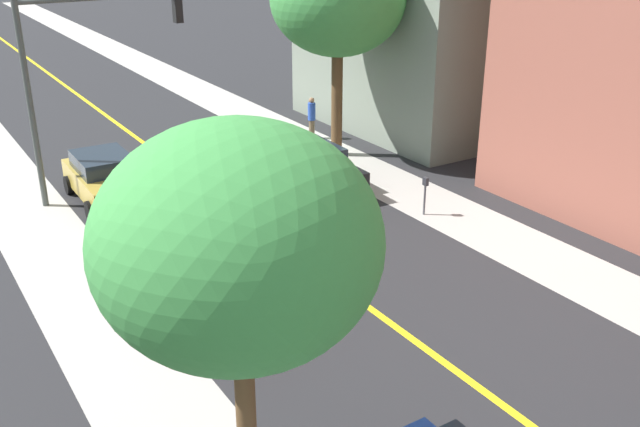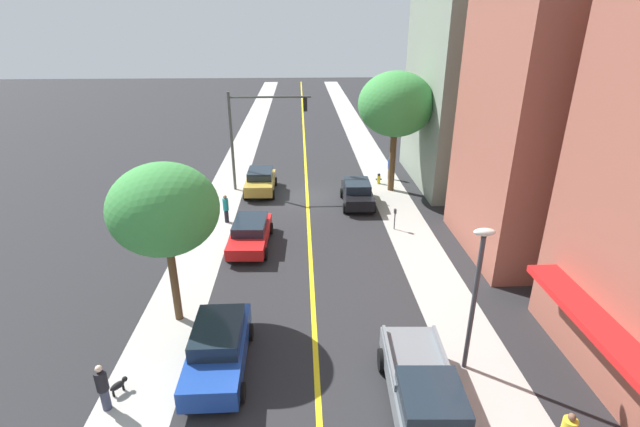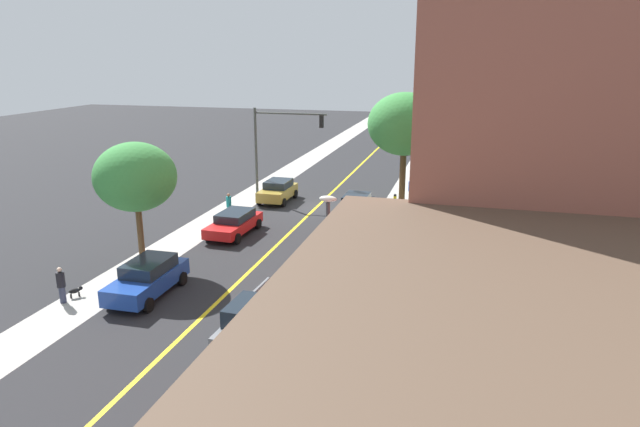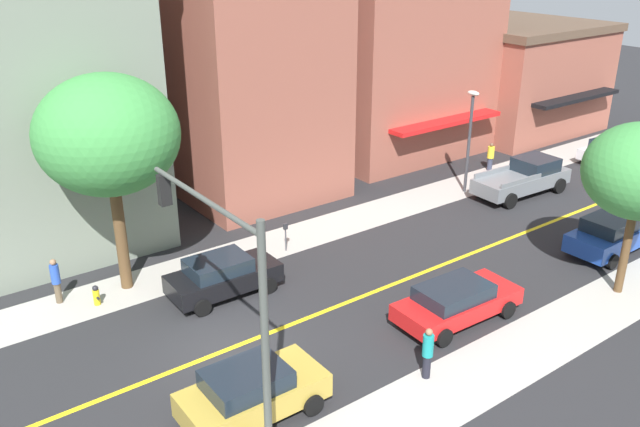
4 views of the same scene
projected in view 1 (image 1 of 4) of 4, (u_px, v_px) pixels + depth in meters
The scene contains 13 objects.
ground_plane at pixel (209, 191), 25.30m from camera, with size 140.00×140.00×0.00m, color #262628.
sidewalk_left at pixel (347, 162), 28.15m from camera, with size 2.57×126.00×0.01m, color #ADA8A0.
sidewalk_right at pixel (37, 226), 22.45m from camera, with size 2.57×126.00×0.01m, color #ADA8A0.
road_centerline_stripe at pixel (209, 191), 25.30m from camera, with size 0.20×126.00×0.00m, color yellow.
street_tree_right_corner at pixel (238, 244), 9.93m from camera, with size 4.06×4.06×6.56m.
fire_hydrant at pixel (305, 139), 29.67m from camera, with size 0.44×0.24×0.79m.
parking_meter at pixel (425, 190), 23.01m from camera, with size 0.12×0.18×1.26m.
traffic_light_mast at pixel (79, 60), 23.08m from camera, with size 5.61×0.32×6.87m.
red_sedan_right_curb at pixel (212, 278), 17.70m from camera, with size 2.25×4.76×1.41m.
gold_sedan_right_curb at pixel (106, 177), 24.16m from camera, with size 2.16×4.13×1.58m.
black_sedan_left_curb at pixel (314, 166), 25.28m from camera, with size 2.11×4.20×1.54m.
pedestrian_blue_shirt at pixel (312, 117), 30.78m from camera, with size 0.32×0.32×1.77m.
pedestrian_teal_shirt at pixel (102, 241), 19.26m from camera, with size 0.34×0.34×1.73m.
Camera 1 is at (9.34, 22.06, 9.05)m, focal length 40.72 mm.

